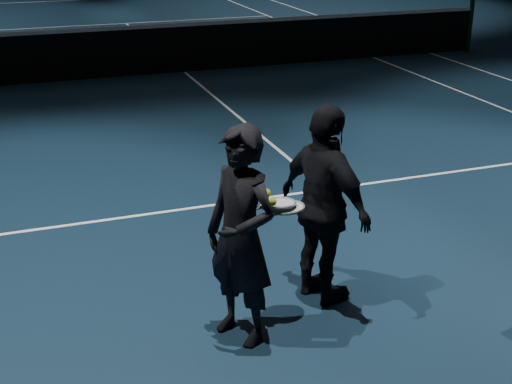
% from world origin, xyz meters
% --- Properties ---
extents(floor, '(36.00, 36.00, 0.00)m').
position_xyz_m(floor, '(0.00, 0.00, 0.00)').
color(floor, black).
rests_on(floor, ground).
extents(court_lines, '(10.98, 23.78, 0.01)m').
position_xyz_m(court_lines, '(0.00, 0.00, 0.00)').
color(court_lines, white).
rests_on(court_lines, floor).
extents(net_post_right, '(0.10, 0.10, 1.10)m').
position_xyz_m(net_post_right, '(6.40, 0.00, 0.55)').
color(net_post_right, black).
rests_on(net_post_right, floor).
extents(net_mesh, '(12.80, 0.02, 0.86)m').
position_xyz_m(net_mesh, '(0.00, 0.00, 0.45)').
color(net_mesh, black).
rests_on(net_mesh, floor).
extents(net_tape, '(12.80, 0.03, 0.07)m').
position_xyz_m(net_tape, '(0.00, 0.00, 0.92)').
color(net_tape, white).
rests_on(net_tape, net_mesh).
extents(player_a, '(0.64, 0.72, 1.65)m').
position_xyz_m(player_a, '(-1.84, -8.86, 0.82)').
color(player_a, black).
rests_on(player_a, floor).
extents(player_b, '(0.67, 1.04, 1.65)m').
position_xyz_m(player_b, '(-1.05, -8.56, 0.82)').
color(player_b, black).
rests_on(player_b, floor).
extents(racket_lower, '(0.71, 0.45, 0.03)m').
position_xyz_m(racket_lower, '(-1.42, -8.70, 0.92)').
color(racket_lower, black).
rests_on(racket_lower, player_a).
extents(racket_upper, '(0.71, 0.48, 0.10)m').
position_xyz_m(racket_upper, '(-1.48, -8.68, 0.96)').
color(racket_upper, black).
rests_on(racket_upper, player_b).
extents(tennis_balls, '(0.12, 0.10, 0.12)m').
position_xyz_m(tennis_balls, '(-1.61, -8.77, 1.05)').
color(tennis_balls, '#CAD32C').
rests_on(tennis_balls, racket_upper).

